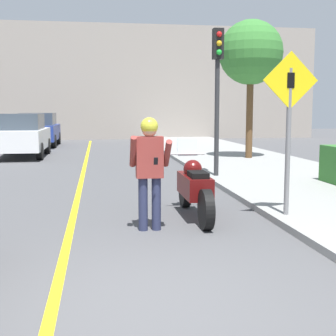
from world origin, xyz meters
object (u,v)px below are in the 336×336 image
object	(u,v)px
motorcycle	(194,188)
parked_car_blue	(39,129)
traffic_light	(218,74)
crossing_sign	(289,118)
street_tree	(251,53)
person_biker	(150,162)
parked_car_white	(21,135)

from	to	relation	value
motorcycle	parked_car_blue	world-z (taller)	parked_car_blue
motorcycle	traffic_light	world-z (taller)	traffic_light
crossing_sign	street_tree	xyz separation A→B (m)	(2.33, 9.00, 2.10)
crossing_sign	street_tree	bearing A→B (deg)	75.46
person_biker	crossing_sign	world-z (taller)	crossing_sign
crossing_sign	parked_car_blue	world-z (taller)	crossing_sign
person_biker	traffic_light	xyz separation A→B (m)	(2.29, 4.90, 1.67)
motorcycle	traffic_light	size ratio (longest dim) A/B	0.63
motorcycle	person_biker	distance (m)	1.26
motorcycle	parked_car_white	distance (m)	11.99
motorcycle	traffic_light	bearing A→B (deg)	70.70
parked_car_blue	person_biker	bearing A→B (deg)	-78.06
motorcycle	parked_car_white	xyz separation A→B (m)	(-4.53, 11.09, 0.35)
street_tree	crossing_sign	bearing A→B (deg)	-104.54
crossing_sign	street_tree	size ratio (longest dim) A/B	0.54
motorcycle	parked_car_blue	size ratio (longest dim) A/B	0.56
motorcycle	parked_car_blue	xyz separation A→B (m)	(-4.54, 16.68, 0.35)
motorcycle	parked_car_blue	bearing A→B (deg)	105.21
person_biker	crossing_sign	xyz separation A→B (m)	(2.26, 0.25, 0.65)
motorcycle	crossing_sign	size ratio (longest dim) A/B	0.90
street_tree	parked_car_white	world-z (taller)	street_tree
crossing_sign	parked_car_white	world-z (taller)	crossing_sign
person_biker	traffic_light	bearing A→B (deg)	64.98
person_biker	traffic_light	size ratio (longest dim) A/B	0.45
motorcycle	person_biker	xyz separation A→B (m)	(-0.84, -0.77, 0.53)
traffic_light	parked_car_blue	bearing A→B (deg)	115.46
traffic_light	street_tree	size ratio (longest dim) A/B	0.77
parked_car_white	crossing_sign	bearing A→B (deg)	-62.86
motorcycle	traffic_light	xyz separation A→B (m)	(1.44, 4.13, 2.20)
parked_car_white	parked_car_blue	world-z (taller)	same
motorcycle	crossing_sign	distance (m)	1.92
motorcycle	crossing_sign	bearing A→B (deg)	-20.31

